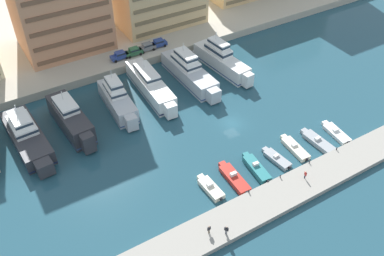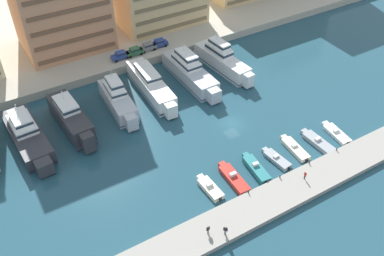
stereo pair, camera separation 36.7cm
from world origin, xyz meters
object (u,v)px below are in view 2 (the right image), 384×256
motorboat_grey_center_left (276,159)px  car_grey_mid_left (148,47)px  motorboat_cream_far_left (210,188)px  motorboat_grey_center_right (318,142)px  pedestrian_mid_deck (305,175)px  pedestrian_near_edge (208,229)px  motorboat_cream_center (295,148)px  yacht_charcoal_left (27,135)px  pedestrian_far_side (225,230)px  car_blue_center_left (159,43)px  yacht_silver_center_left (118,99)px  car_blue_far_left (120,55)px  motorboat_white_mid_right (336,133)px  yacht_charcoal_mid_left (71,119)px  motorboat_teal_mid_left (256,168)px  car_green_left (134,51)px  yacht_silver_center_right (190,72)px  yacht_white_mid_right (222,60)px  yacht_white_center (151,85)px  motorboat_red_left (234,178)px

motorboat_grey_center_left → car_grey_mid_left: car_grey_mid_left is taller
motorboat_cream_far_left → motorboat_grey_center_right: 22.77m
car_grey_mid_left → pedestrian_mid_deck: car_grey_mid_left is taller
motorboat_cream_far_left → motorboat_grey_center_right: bearing=-2.0°
motorboat_grey_center_left → pedestrian_near_edge: size_ratio=3.94×
motorboat_cream_center → yacht_charcoal_left: bearing=147.3°
pedestrian_far_side → car_blue_center_left: bearing=73.0°
yacht_silver_center_left → motorboat_cream_far_left: (4.21, -27.41, -1.77)m
car_blue_far_left → motorboat_white_mid_right: bearing=-59.4°
car_blue_center_left → pedestrian_far_side: size_ratio=2.42×
motorboat_cream_far_left → car_blue_far_left: 41.72m
motorboat_cream_center → motorboat_white_mid_right: bearing=-4.6°
yacht_charcoal_left → yacht_charcoal_mid_left: bearing=0.0°
motorboat_teal_mid_left → pedestrian_far_side: bearing=-144.7°
motorboat_grey_center_left → car_blue_center_left: size_ratio=1.51×
motorboat_cream_far_left → car_blue_center_left: 43.89m
yacht_charcoal_mid_left → motorboat_grey_center_right: (36.87, -26.86, -1.93)m
motorboat_teal_mid_left → motorboat_grey_center_right: motorboat_teal_mid_left is taller
yacht_charcoal_mid_left → pedestrian_near_edge: bearing=-74.9°
motorboat_teal_mid_left → motorboat_grey_center_right: (13.78, -0.40, -0.12)m
yacht_charcoal_left → motorboat_grey_center_right: bearing=-30.8°
motorboat_white_mid_right → car_green_left: size_ratio=1.69×
yacht_charcoal_left → car_green_left: 32.24m
yacht_silver_center_right → pedestrian_far_side: bearing=-113.1°
motorboat_teal_mid_left → pedestrian_near_edge: 15.78m
yacht_white_mid_right → motorboat_white_mid_right: (5.98, -29.47, -2.01)m
yacht_charcoal_mid_left → yacht_white_mid_right: 35.68m
motorboat_cream_far_left → motorboat_grey_center_right: (22.76, -0.78, -0.01)m
yacht_silver_center_left → yacht_white_center: bearing=10.1°
car_blue_far_left → car_blue_center_left: bearing=2.5°
car_blue_far_left → yacht_charcoal_left: bearing=-148.1°
motorboat_cream_far_left → car_grey_mid_left: size_ratio=1.52×
pedestrian_far_side → yacht_white_mid_right: bearing=57.0°
car_grey_mid_left → yacht_white_mid_right: bearing=-47.2°
motorboat_cream_far_left → car_green_left: (5.93, 41.51, 2.36)m
yacht_charcoal_left → motorboat_cream_center: 48.04m
car_blue_center_left → car_blue_far_left: bearing=-177.5°
motorboat_cream_center → car_blue_center_left: size_ratio=1.74×
yacht_silver_center_left → motorboat_grey_center_right: size_ratio=2.04×
yacht_silver_center_left → motorboat_grey_center_right: 39.05m
motorboat_grey_center_left → car_green_left: car_green_left is taller
motorboat_white_mid_right → pedestrian_mid_deck: (-13.20, -5.88, 1.44)m
car_grey_mid_left → car_blue_center_left: size_ratio=0.98×
motorboat_grey_center_left → motorboat_grey_center_right: motorboat_grey_center_right is taller
yacht_charcoal_mid_left → pedestrian_near_edge: size_ratio=10.48×
motorboat_grey_center_left → motorboat_cream_center: bearing=4.8°
car_green_left → yacht_charcoal_left: bearing=-151.4°
car_blue_far_left → car_grey_mid_left: 6.93m
motorboat_cream_far_left → pedestrian_mid_deck: bearing=-24.5°
motorboat_red_left → car_grey_mid_left: car_grey_mid_left is taller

